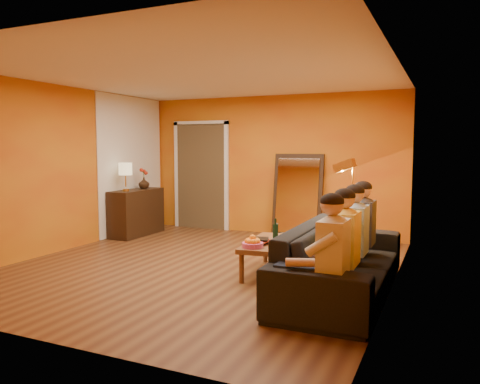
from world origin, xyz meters
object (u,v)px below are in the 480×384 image
at_px(person_far_left, 333,260).
at_px(person_far_right, 364,231).
at_px(table_lamp, 126,177).
at_px(vase, 144,183).
at_px(person_mid_right, 355,239).
at_px(laptop, 295,237).
at_px(person_mid_left, 346,248).
at_px(tumbler, 285,237).
at_px(coffee_table, 273,257).
at_px(dog, 302,258).
at_px(floor_lamp, 352,213).
at_px(sofa, 342,260).
at_px(wine_bottle, 275,230).
at_px(mirror_frame, 298,195).
at_px(sideboard, 137,212).

bearing_deg(person_far_left, person_far_right, 90.00).
distance_m(table_lamp, vase, 0.57).
height_order(table_lamp, person_far_right, table_lamp).
relative_size(person_mid_right, laptop, 3.51).
height_order(person_mid_left, tumbler, person_mid_left).
height_order(person_far_left, person_mid_right, same).
bearing_deg(person_far_right, coffee_table, -170.43).
height_order(dog, person_far_left, person_far_left).
height_order(person_far_left, laptop, person_far_left).
distance_m(person_mid_left, laptop, 1.58).
bearing_deg(coffee_table, floor_lamp, 41.63).
relative_size(sofa, vase, 12.16).
bearing_deg(coffee_table, wine_bottle, -50.85).
bearing_deg(wine_bottle, table_lamp, 159.55).
height_order(table_lamp, person_far_left, table_lamp).
bearing_deg(mirror_frame, person_far_right, -56.35).
distance_m(mirror_frame, coffee_table, 2.66).
relative_size(dog, person_far_left, 0.49).
bearing_deg(dog, sofa, -23.38).
distance_m(dog, laptop, 0.70).
relative_size(sideboard, tumbler, 11.24).
relative_size(sideboard, person_far_right, 0.97).
height_order(wine_bottle, tumbler, wine_bottle).
bearing_deg(laptop, mirror_frame, 97.99).
bearing_deg(coffee_table, person_far_left, -58.48).
xyz_separation_m(dog, person_far_right, (0.65, 0.46, 0.31)).
xyz_separation_m(coffee_table, floor_lamp, (0.84, 0.91, 0.51)).
bearing_deg(laptop, person_mid_left, -61.64).
bearing_deg(vase, person_far_left, -36.16).
distance_m(coffee_table, wine_bottle, 0.37).
height_order(sofa, floor_lamp, floor_lamp).
bearing_deg(vase, table_lamp, -90.00).
bearing_deg(person_mid_right, dog, 172.09).
distance_m(person_far_right, vase, 4.65).
bearing_deg(person_far_right, dog, -144.62).
relative_size(coffee_table, tumbler, 11.62).
bearing_deg(floor_lamp, coffee_table, -127.84).
relative_size(coffee_table, vase, 5.71).
distance_m(mirror_frame, wine_bottle, 2.67).
relative_size(mirror_frame, person_mid_right, 1.25).
distance_m(person_mid_right, vase, 4.86).
distance_m(sofa, laptop, 1.15).
height_order(person_far_right, wine_bottle, person_far_right).
xyz_separation_m(dog, person_mid_right, (0.65, -0.09, 0.31)).
bearing_deg(person_far_left, coffee_table, 127.38).
bearing_deg(person_mid_right, wine_bottle, 163.71).
bearing_deg(person_far_left, mirror_frame, 111.44).
bearing_deg(person_far_left, person_mid_right, 90.00).
bearing_deg(floor_lamp, table_lamp, -179.08).
bearing_deg(floor_lamp, dog, -102.60).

